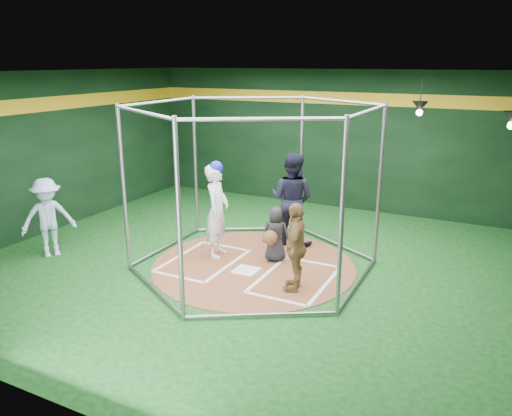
% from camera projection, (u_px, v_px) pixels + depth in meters
% --- Properties ---
extents(room_shell, '(10.10, 9.10, 3.53)m').
position_uv_depth(room_shell, '(254.00, 174.00, 8.88)').
color(room_shell, '#0D3B11').
rests_on(room_shell, ground).
extents(clay_disc, '(3.80, 3.80, 0.01)m').
position_uv_depth(clay_disc, '(254.00, 265.00, 9.37)').
color(clay_disc, brown).
rests_on(clay_disc, ground).
extents(home_plate, '(0.43, 0.43, 0.01)m').
position_uv_depth(home_plate, '(246.00, 270.00, 9.11)').
color(home_plate, white).
rests_on(home_plate, clay_disc).
extents(batter_box_left, '(1.17, 1.77, 0.01)m').
position_uv_depth(batter_box_left, '(204.00, 260.00, 9.56)').
color(batter_box_left, white).
rests_on(batter_box_left, clay_disc).
extents(batter_box_right, '(1.17, 1.77, 0.01)m').
position_uv_depth(batter_box_right, '(295.00, 279.00, 8.74)').
color(batter_box_right, white).
rests_on(batter_box_right, clay_disc).
extents(batting_cage, '(4.05, 4.67, 3.00)m').
position_uv_depth(batting_cage, '(254.00, 188.00, 8.94)').
color(batting_cage, gray).
rests_on(batting_cage, ground).
extents(pendant_lamp_near, '(0.34, 0.34, 0.90)m').
position_uv_depth(pendant_lamp_near, '(420.00, 107.00, 10.73)').
color(pendant_lamp_near, black).
rests_on(pendant_lamp_near, room_shell).
extents(batter_figure, '(0.57, 0.74, 1.89)m').
position_uv_depth(batter_figure, '(217.00, 210.00, 9.57)').
color(batter_figure, white).
rests_on(batter_figure, clay_disc).
extents(visitor_leopard, '(0.56, 0.94, 1.50)m').
position_uv_depth(visitor_leopard, '(296.00, 247.00, 8.18)').
color(visitor_leopard, '#AA8149').
rests_on(visitor_leopard, clay_disc).
extents(catcher_figure, '(0.60, 0.64, 1.06)m').
position_uv_depth(catcher_figure, '(275.00, 234.00, 9.41)').
color(catcher_figure, black).
rests_on(catcher_figure, clay_disc).
extents(umpire, '(0.95, 0.75, 1.92)m').
position_uv_depth(umpire, '(292.00, 199.00, 10.22)').
color(umpire, black).
rests_on(umpire, clay_disc).
extents(bystander_blue, '(1.05, 1.16, 1.56)m').
position_uv_depth(bystander_blue, '(48.00, 218.00, 9.64)').
color(bystander_blue, '#B0C9E9').
rests_on(bystander_blue, ground).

